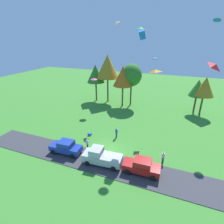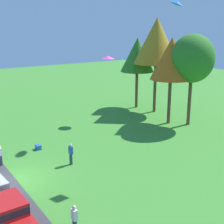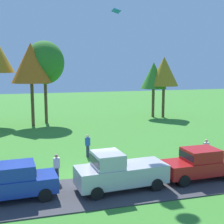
{
  "view_description": "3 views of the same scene",
  "coord_description": "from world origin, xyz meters",
  "px_view_note": "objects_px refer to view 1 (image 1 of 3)",
  "views": [
    {
      "loc": [
        7.98,
        -18.8,
        14.98
      ],
      "look_at": [
        -0.9,
        4.09,
        4.43
      ],
      "focal_mm": 28.0,
      "sensor_mm": 36.0,
      "label": 1
    },
    {
      "loc": [
        19.89,
        -5.73,
        10.35
      ],
      "look_at": [
        2.69,
        6.07,
        4.58
      ],
      "focal_mm": 50.0,
      "sensor_mm": 36.0,
      "label": 2
    },
    {
      "loc": [
        -4.68,
        -18.08,
        6.82
      ],
      "look_at": [
        2.37,
        6.52,
        2.97
      ],
      "focal_mm": 50.0,
      "sensor_mm": 36.0,
      "label": 3
    }
  ],
  "objects_px": {
    "kite_diamond_over_trees": "(155,58)",
    "person_watching_sky": "(116,133)",
    "tree_left_of_center": "(132,75)",
    "person_beside_suv": "(87,144)",
    "kite_box_low_drifter": "(142,35)",
    "kite_delta_topmost": "(217,19)",
    "tree_lone_near": "(96,74)",
    "kite_delta_high_left": "(117,23)",
    "tree_far_right": "(198,88)",
    "tree_center_back": "(205,87)",
    "kite_diamond_near_flag": "(155,71)",
    "person_on_lawn": "(163,157)",
    "cooler_box": "(90,134)",
    "tree_right_of_center": "(108,66)",
    "kite_diamond_mid_center": "(216,66)",
    "car_sedan_by_flagpole": "(142,166)",
    "car_pickup_far_end": "(101,156)",
    "kite_delta_high_right": "(94,79)",
    "tree_far_left": "(123,76)",
    "car_sedan_near_entrance": "(66,147)",
    "kite_delta_trailing_tail": "(141,28)"
  },
  "relations": [
    {
      "from": "tree_right_of_center",
      "to": "kite_delta_high_left",
      "type": "relative_size",
      "value": 8.59
    },
    {
      "from": "kite_delta_high_left",
      "to": "cooler_box",
      "type": "bearing_deg",
      "value": -91.24
    },
    {
      "from": "kite_delta_topmost",
      "to": "person_beside_suv",
      "type": "bearing_deg",
      "value": -137.53
    },
    {
      "from": "tree_far_left",
      "to": "kite_delta_topmost",
      "type": "bearing_deg",
      "value": -16.9
    },
    {
      "from": "person_watching_sky",
      "to": "kite_diamond_mid_center",
      "type": "height_order",
      "value": "kite_diamond_mid_center"
    },
    {
      "from": "car_sedan_by_flagpole",
      "to": "tree_lone_near",
      "type": "relative_size",
      "value": 0.5
    },
    {
      "from": "tree_center_back",
      "to": "kite_diamond_mid_center",
      "type": "bearing_deg",
      "value": -96.26
    },
    {
      "from": "kite_diamond_near_flag",
      "to": "tree_left_of_center",
      "type": "bearing_deg",
      "value": 110.34
    },
    {
      "from": "tree_far_right",
      "to": "tree_left_of_center",
      "type": "bearing_deg",
      "value": -178.73
    },
    {
      "from": "tree_left_of_center",
      "to": "car_sedan_by_flagpole",
      "type": "bearing_deg",
      "value": -71.05
    },
    {
      "from": "kite_delta_topmost",
      "to": "person_watching_sky",
      "type": "bearing_deg",
      "value": -143.14
    },
    {
      "from": "kite_diamond_over_trees",
      "to": "car_sedan_by_flagpole",
      "type": "bearing_deg",
      "value": -84.03
    },
    {
      "from": "person_on_lawn",
      "to": "tree_center_back",
      "type": "relative_size",
      "value": 0.22
    },
    {
      "from": "tree_far_right",
      "to": "person_on_lawn",
      "type": "bearing_deg",
      "value": -102.61
    },
    {
      "from": "kite_diamond_mid_center",
      "to": "kite_delta_high_left",
      "type": "bearing_deg",
      "value": 130.99
    },
    {
      "from": "cooler_box",
      "to": "tree_far_right",
      "type": "bearing_deg",
      "value": 45.21
    },
    {
      "from": "tree_right_of_center",
      "to": "kite_diamond_over_trees",
      "type": "xyz_separation_m",
      "value": [
        12.14,
        -9.33,
        3.26
      ]
    },
    {
      "from": "tree_lone_near",
      "to": "person_watching_sky",
      "type": "bearing_deg",
      "value": -54.29
    },
    {
      "from": "tree_far_left",
      "to": "tree_far_right",
      "type": "distance_m",
      "value": 15.68
    },
    {
      "from": "tree_lone_near",
      "to": "tree_left_of_center",
      "type": "bearing_deg",
      "value": -0.18
    },
    {
      "from": "kite_diamond_mid_center",
      "to": "kite_delta_high_left",
      "type": "xyz_separation_m",
      "value": [
        -14.93,
        17.18,
        4.65
      ]
    },
    {
      "from": "tree_lone_near",
      "to": "kite_delta_high_right",
      "type": "xyz_separation_m",
      "value": [
        2.75,
        -6.3,
        0.28
      ]
    },
    {
      "from": "kite_diamond_near_flag",
      "to": "person_beside_suv",
      "type": "bearing_deg",
      "value": 170.44
    },
    {
      "from": "tree_center_back",
      "to": "kite_delta_topmost",
      "type": "distance_m",
      "value": 12.82
    },
    {
      "from": "tree_lone_near",
      "to": "tree_left_of_center",
      "type": "height_order",
      "value": "tree_left_of_center"
    },
    {
      "from": "person_beside_suv",
      "to": "tree_right_of_center",
      "type": "relative_size",
      "value": 0.15
    },
    {
      "from": "kite_diamond_near_flag",
      "to": "person_on_lawn",
      "type": "bearing_deg",
      "value": 52.43
    },
    {
      "from": "tree_left_of_center",
      "to": "cooler_box",
      "type": "distance_m",
      "value": 17.73
    },
    {
      "from": "car_pickup_far_end",
      "to": "person_watching_sky",
      "type": "distance_m",
      "value": 6.69
    },
    {
      "from": "person_on_lawn",
      "to": "kite_delta_high_right",
      "type": "height_order",
      "value": "kite_delta_high_right"
    },
    {
      "from": "car_sedan_near_entrance",
      "to": "kite_delta_trailing_tail",
      "type": "xyz_separation_m",
      "value": [
        7.66,
        8.22,
        15.04
      ]
    },
    {
      "from": "tree_far_right",
      "to": "kite_delta_high_left",
      "type": "distance_m",
      "value": 20.57
    },
    {
      "from": "person_on_lawn",
      "to": "cooler_box",
      "type": "distance_m",
      "value": 12.37
    },
    {
      "from": "person_watching_sky",
      "to": "kite_diamond_over_trees",
      "type": "xyz_separation_m",
      "value": [
        4.16,
        6.38,
        11.02
      ]
    },
    {
      "from": "kite_delta_high_left",
      "to": "kite_diamond_over_trees",
      "type": "xyz_separation_m",
      "value": [
        8.25,
        -4.65,
        -5.56
      ]
    },
    {
      "from": "car_pickup_far_end",
      "to": "person_watching_sky",
      "type": "relative_size",
      "value": 3.0
    },
    {
      "from": "car_sedan_by_flagpole",
      "to": "kite_delta_topmost",
      "type": "bearing_deg",
      "value": 67.0
    },
    {
      "from": "tree_left_of_center",
      "to": "kite_diamond_over_trees",
      "type": "distance_m",
      "value": 11.75
    },
    {
      "from": "person_beside_suv",
      "to": "kite_box_low_drifter",
      "type": "distance_m",
      "value": 17.16
    },
    {
      "from": "tree_lone_near",
      "to": "tree_left_of_center",
      "type": "relative_size",
      "value": 0.93
    },
    {
      "from": "car_pickup_far_end",
      "to": "kite_box_low_drifter",
      "type": "distance_m",
      "value": 17.37
    },
    {
      "from": "kite_delta_high_right",
      "to": "kite_diamond_mid_center",
      "type": "xyz_separation_m",
      "value": [
        19.04,
        -15.08,
        5.72
      ]
    },
    {
      "from": "tree_lone_near",
      "to": "tree_center_back",
      "type": "height_order",
      "value": "tree_lone_near"
    },
    {
      "from": "tree_right_of_center",
      "to": "tree_far_right",
      "type": "xyz_separation_m",
      "value": [
        19.97,
        -0.2,
        -3.18
      ]
    },
    {
      "from": "tree_right_of_center",
      "to": "tree_far_left",
      "type": "xyz_separation_m",
      "value": [
        4.47,
        -1.91,
        -1.61
      ]
    },
    {
      "from": "kite_diamond_over_trees",
      "to": "person_watching_sky",
      "type": "bearing_deg",
      "value": -123.13
    },
    {
      "from": "kite_delta_high_right",
      "to": "kite_diamond_mid_center",
      "type": "relative_size",
      "value": 1.29
    },
    {
      "from": "tree_far_right",
      "to": "kite_box_low_drifter",
      "type": "relative_size",
      "value": 6.62
    },
    {
      "from": "tree_right_of_center",
      "to": "kite_box_low_drifter",
      "type": "bearing_deg",
      "value": -50.17
    },
    {
      "from": "tree_far_left",
      "to": "cooler_box",
      "type": "relative_size",
      "value": 16.52
    }
  ]
}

